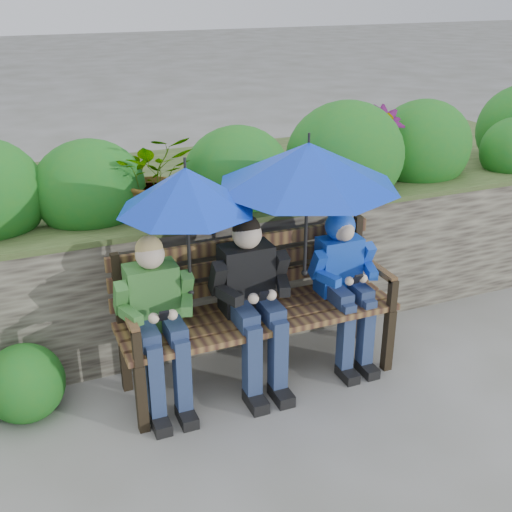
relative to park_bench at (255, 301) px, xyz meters
name	(u,v)px	position (x,y,z in m)	size (l,w,h in m)	color
ground	(262,388)	(-0.04, -0.20, -0.57)	(60.00, 60.00, 0.00)	#606055
garden_backdrop	(186,226)	(-0.06, 1.39, 0.06)	(8.00, 2.86, 1.77)	#39332D
park_bench	(255,301)	(0.00, 0.00, 0.00)	(1.89, 0.55, 1.00)	black
boy_left	(157,315)	(-0.70, -0.09, 0.09)	(0.48, 0.56, 1.15)	#2A5B1F
boy_middle	(252,294)	(-0.06, -0.09, 0.11)	(0.52, 0.60, 1.19)	black
boy_right	(344,275)	(0.64, -0.07, 0.11)	(0.45, 0.55, 1.12)	#153EBE
umbrella_left	(186,189)	(-0.47, -0.07, 0.87)	(0.85, 0.85, 0.90)	#0C33CA
umbrella_right	(308,165)	(0.31, -0.12, 0.95)	(1.18, 1.18, 0.96)	#0C33CA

